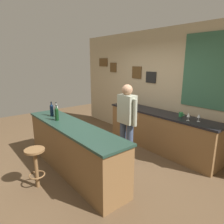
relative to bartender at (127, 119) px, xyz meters
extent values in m
plane|color=brown|center=(-0.40, -0.60, -0.94)|extent=(10.00, 10.00, 0.00)
cube|color=tan|center=(-0.40, 1.43, 0.46)|extent=(6.00, 0.06, 2.80)
cube|color=brown|center=(-2.60, 1.39, 1.07)|extent=(0.42, 0.02, 0.25)
cube|color=brown|center=(-2.10, 1.39, 0.92)|extent=(0.28, 0.02, 0.28)
cube|color=brown|center=(-1.10, 1.39, 0.81)|extent=(0.33, 0.02, 0.32)
cube|color=black|center=(-0.60, 1.39, 0.71)|extent=(0.31, 0.02, 0.28)
cube|color=#38664C|center=(0.81, 1.39, 0.91)|extent=(1.00, 0.02, 1.48)
cube|color=brown|center=(-0.40, -1.00, -0.50)|extent=(2.64, 0.57, 0.88)
cube|color=#1E382D|center=(-0.40, -1.00, -0.04)|extent=(2.70, 0.60, 0.04)
cube|color=brown|center=(0.00, 1.05, -0.51)|extent=(2.78, 0.53, 0.86)
cube|color=black|center=(0.00, 1.05, -0.06)|extent=(2.84, 0.56, 0.04)
cylinder|color=#384766|center=(0.10, 0.00, -0.51)|extent=(0.13, 0.13, 0.86)
cylinder|color=#384766|center=(-0.10, 0.00, -0.51)|extent=(0.13, 0.13, 0.86)
cube|color=#9EA38E|center=(0.00, 0.00, 0.20)|extent=(0.36, 0.20, 0.56)
sphere|color=#A87A5B|center=(0.00, 0.00, 0.58)|extent=(0.21, 0.21, 0.21)
cylinder|color=#9EA38E|center=(0.22, 0.00, 0.17)|extent=(0.08, 0.08, 0.52)
cylinder|color=#9EA38E|center=(-0.22, 0.00, 0.17)|extent=(0.08, 0.08, 0.52)
cylinder|color=brown|center=(-0.32, -1.72, -0.61)|extent=(0.06, 0.06, 0.65)
torus|color=brown|center=(-0.32, -1.72, -0.72)|extent=(0.26, 0.26, 0.02)
cylinder|color=brown|center=(-0.32, -1.72, -0.27)|extent=(0.32, 0.32, 0.03)
cylinder|color=black|center=(-1.22, -1.02, 0.08)|extent=(0.07, 0.07, 0.20)
sphere|color=black|center=(-1.22, -1.02, 0.20)|extent=(0.07, 0.07, 0.07)
cylinder|color=black|center=(-1.22, -1.02, 0.23)|extent=(0.03, 0.03, 0.09)
cylinder|color=black|center=(-1.22, -1.02, 0.28)|extent=(0.03, 0.03, 0.02)
cylinder|color=#999E99|center=(-1.08, -0.97, 0.08)|extent=(0.07, 0.07, 0.20)
sphere|color=#999E99|center=(-1.08, -0.97, 0.20)|extent=(0.07, 0.07, 0.07)
cylinder|color=#999E99|center=(-1.08, -0.97, 0.23)|extent=(0.03, 0.03, 0.09)
cylinder|color=black|center=(-1.08, -0.97, 0.28)|extent=(0.03, 0.03, 0.02)
cylinder|color=black|center=(-0.84, -1.07, 0.08)|extent=(0.07, 0.07, 0.20)
sphere|color=black|center=(-0.84, -1.07, 0.20)|extent=(0.07, 0.07, 0.07)
cylinder|color=black|center=(-0.84, -1.07, 0.23)|extent=(0.03, 0.03, 0.09)
cylinder|color=black|center=(-0.84, -1.07, 0.28)|extent=(0.03, 0.03, 0.02)
cylinder|color=silver|center=(-1.24, 1.04, -0.03)|extent=(0.06, 0.06, 0.00)
cylinder|color=silver|center=(-1.24, 1.04, 0.01)|extent=(0.01, 0.01, 0.07)
cone|color=silver|center=(-1.24, 1.04, 0.08)|extent=(0.07, 0.07, 0.08)
cylinder|color=silver|center=(0.76, 0.96, -0.03)|extent=(0.06, 0.06, 0.00)
cylinder|color=silver|center=(0.76, 0.96, 0.01)|extent=(0.01, 0.01, 0.07)
cone|color=silver|center=(0.76, 0.96, 0.08)|extent=(0.07, 0.07, 0.08)
cylinder|color=silver|center=(0.92, 1.05, -0.03)|extent=(0.06, 0.06, 0.00)
cylinder|color=silver|center=(0.92, 1.05, 0.01)|extent=(0.01, 0.01, 0.07)
cone|color=silver|center=(0.92, 1.05, 0.08)|extent=(0.07, 0.07, 0.08)
cylinder|color=#338C4C|center=(0.50, 1.11, 0.01)|extent=(0.08, 0.08, 0.09)
torus|color=#338C4C|center=(0.55, 1.11, 0.02)|extent=(0.06, 0.01, 0.06)
camera|label=1|loc=(2.75, -2.63, 1.12)|focal=32.19mm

